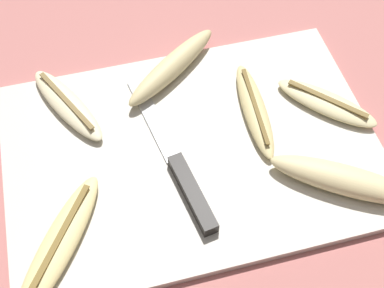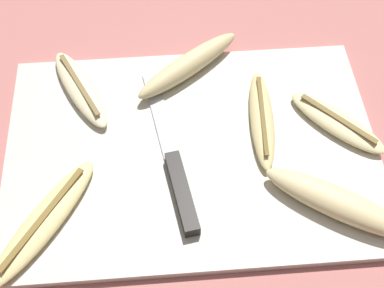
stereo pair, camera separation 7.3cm
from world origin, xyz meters
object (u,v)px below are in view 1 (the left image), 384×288
(banana_ripe_center, at_px, (344,180))
(banana_pale_long, at_px, (67,104))
(banana_mellow_near, at_px, (172,66))
(banana_soft_right, at_px, (326,103))
(knife, at_px, (184,177))
(banana_golden_short, at_px, (60,244))
(banana_spotted_left, at_px, (254,109))

(banana_ripe_center, xyz_separation_m, banana_pale_long, (-0.33, 0.22, -0.01))
(banana_pale_long, height_order, banana_mellow_near, banana_mellow_near)
(banana_soft_right, xyz_separation_m, banana_mellow_near, (-0.20, 0.12, 0.01))
(knife, relative_size, banana_soft_right, 1.95)
(banana_golden_short, height_order, banana_pale_long, same)
(banana_spotted_left, bearing_deg, knife, -146.16)
(banana_golden_short, relative_size, banana_pale_long, 1.14)
(banana_spotted_left, distance_m, banana_mellow_near, 0.14)
(banana_ripe_center, relative_size, banana_mellow_near, 1.08)
(banana_pale_long, bearing_deg, banana_mellow_near, 9.98)
(banana_golden_short, relative_size, banana_soft_right, 1.35)
(banana_spotted_left, bearing_deg, banana_ripe_center, -62.89)
(banana_spotted_left, height_order, banana_ripe_center, banana_ripe_center)
(knife, height_order, banana_spotted_left, banana_spotted_left)
(knife, distance_m, banana_spotted_left, 0.15)
(banana_soft_right, bearing_deg, banana_spotted_left, 172.28)
(banana_pale_long, relative_size, banana_mellow_near, 0.96)
(banana_pale_long, relative_size, banana_soft_right, 1.18)
(banana_soft_right, bearing_deg, banana_golden_short, -162.84)
(banana_ripe_center, height_order, banana_mellow_near, same)
(banana_mellow_near, bearing_deg, banana_soft_right, -30.64)
(knife, distance_m, banana_pale_long, 0.21)
(banana_pale_long, bearing_deg, banana_soft_right, -14.00)
(banana_spotted_left, xyz_separation_m, banana_ripe_center, (0.07, -0.14, 0.01))
(banana_ripe_center, height_order, banana_pale_long, banana_ripe_center)
(banana_spotted_left, relative_size, banana_ripe_center, 0.93)
(banana_golden_short, xyz_separation_m, banana_pale_long, (0.04, 0.21, 0.00))
(banana_golden_short, xyz_separation_m, banana_soft_right, (0.40, 0.12, -0.00))
(banana_golden_short, bearing_deg, banana_ripe_center, -1.00)
(banana_ripe_center, bearing_deg, banana_mellow_near, 124.33)
(banana_golden_short, xyz_separation_m, banana_ripe_center, (0.37, -0.01, 0.01))
(banana_spotted_left, xyz_separation_m, banana_soft_right, (0.11, -0.01, -0.00))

